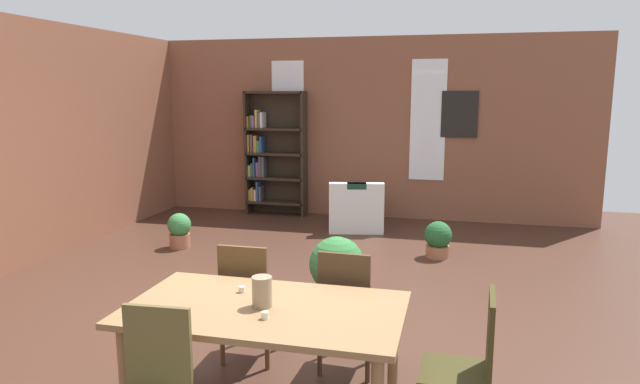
% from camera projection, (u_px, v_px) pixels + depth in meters
% --- Properties ---
extents(ground_plane, '(11.75, 11.75, 0.00)m').
position_uv_depth(ground_plane, '(267.00, 320.00, 5.16)').
color(ground_plane, '#44291F').
extents(back_wall_brick, '(7.61, 0.12, 2.93)m').
position_uv_depth(back_wall_brick, '(357.00, 128.00, 9.27)').
color(back_wall_brick, brown).
rests_on(back_wall_brick, ground).
extents(window_pane_0, '(0.55, 0.02, 1.90)m').
position_uv_depth(window_pane_0, '(288.00, 119.00, 9.45)').
color(window_pane_0, white).
extents(window_pane_1, '(0.55, 0.02, 1.90)m').
position_uv_depth(window_pane_1, '(428.00, 120.00, 8.91)').
color(window_pane_1, white).
extents(dining_table, '(1.72, 0.97, 0.75)m').
position_uv_depth(dining_table, '(265.00, 319.00, 3.51)').
color(dining_table, olive).
rests_on(dining_table, ground).
extents(vase_on_table, '(0.13, 0.13, 0.19)m').
position_uv_depth(vase_on_table, '(262.00, 292.00, 3.48)').
color(vase_on_table, '#998466').
rests_on(vase_on_table, dining_table).
extents(tealight_candle_0, '(0.04, 0.04, 0.04)m').
position_uv_depth(tealight_candle_0, '(265.00, 315.00, 3.30)').
color(tealight_candle_0, silver).
rests_on(tealight_candle_0, dining_table).
extents(tealight_candle_1, '(0.04, 0.04, 0.04)m').
position_uv_depth(tealight_candle_1, '(242.00, 289.00, 3.74)').
color(tealight_candle_1, silver).
rests_on(tealight_candle_1, dining_table).
extents(dining_chair_head_right, '(0.42, 0.42, 0.95)m').
position_uv_depth(dining_chair_head_right, '(468.00, 365.00, 3.25)').
color(dining_chair_head_right, '#373214').
rests_on(dining_chair_head_right, ground).
extents(dining_chair_far_left, '(0.40, 0.40, 0.95)m').
position_uv_depth(dining_chair_far_left, '(248.00, 298.00, 4.31)').
color(dining_chair_far_left, brown).
rests_on(dining_chair_far_left, ground).
extents(dining_chair_far_right, '(0.42, 0.42, 0.95)m').
position_uv_depth(dining_chair_far_right, '(347.00, 307.00, 4.13)').
color(dining_chair_far_right, '#45311E').
rests_on(dining_chair_far_right, ground).
extents(bookshelf_tall, '(1.02, 0.29, 2.07)m').
position_uv_depth(bookshelf_tall, '(272.00, 153.00, 9.45)').
color(bookshelf_tall, '#2D2319').
rests_on(bookshelf_tall, ground).
extents(armchair_white, '(0.94, 0.94, 0.75)m').
position_uv_depth(armchair_white, '(356.00, 211.00, 8.53)').
color(armchair_white, silver).
rests_on(armchair_white, ground).
extents(potted_plant_by_shelf, '(0.34, 0.34, 0.46)m').
position_uv_depth(potted_plant_by_shelf, '(438.00, 239.00, 7.08)').
color(potted_plant_by_shelf, '#9E6042').
rests_on(potted_plant_by_shelf, ground).
extents(potted_plant_corner, '(0.31, 0.31, 0.47)m').
position_uv_depth(potted_plant_corner, '(179.00, 230.00, 7.51)').
color(potted_plant_corner, '#9E6042').
rests_on(potted_plant_corner, ground).
extents(potted_plant_window, '(0.55, 0.55, 0.65)m').
position_uv_depth(potted_plant_window, '(337.00, 267.00, 5.60)').
color(potted_plant_window, '#333338').
rests_on(potted_plant_window, ground).
extents(framed_picture, '(0.56, 0.03, 0.72)m').
position_uv_depth(framed_picture, '(460.00, 114.00, 8.77)').
color(framed_picture, black).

